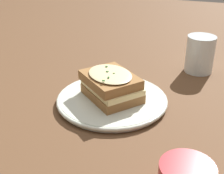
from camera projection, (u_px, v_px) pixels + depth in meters
ground_plane at (123, 98)px, 0.75m from camera, size 2.40×2.40×0.00m
dinner_plate at (112, 100)px, 0.73m from camera, size 0.26×0.26×0.01m
sandwich at (111, 85)px, 0.71m from camera, size 0.16×0.17×0.06m
water_glass at (200, 54)px, 0.87m from camera, size 0.08×0.08×0.10m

